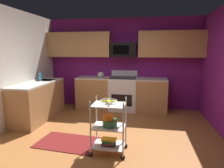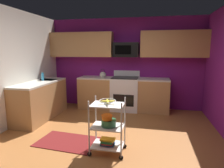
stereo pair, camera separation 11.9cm
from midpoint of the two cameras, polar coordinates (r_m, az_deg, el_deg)
The scene contains 14 objects.
floor at distance 3.80m, azimuth -2.73°, elevation -16.88°, with size 4.40×4.80×0.04m, color #995B2D.
wall_back at distance 5.80m, azimuth 2.54°, elevation 5.98°, with size 4.52×0.06×2.60m, color #751970.
counter_run at distance 5.32m, azimuth -6.93°, elevation -3.54°, with size 3.47×2.28×0.92m.
oven_range at distance 5.59m, azimuth 2.63°, elevation -2.69°, with size 0.76×0.65×1.10m.
upper_cabinets at distance 5.60m, azimuth 2.17°, elevation 11.47°, with size 4.40×0.33×0.70m.
microwave at distance 5.56m, azimuth 2.87°, elevation 9.94°, with size 0.70×0.39×0.40m.
rolling_cart at distance 3.28m, azimuth -1.98°, elevation -12.28°, with size 0.59×0.40×0.91m.
fruit_bowl at distance 3.14m, azimuth -2.03°, elevation -5.11°, with size 0.27×0.27×0.07m.
mixing_bowl_large at distance 3.25m, azimuth -1.68°, elevation -11.21°, with size 0.25×0.25×0.11m.
mixing_bowl_small at distance 3.20m, azimuth -2.19°, elevation -9.68°, with size 0.18×0.18×0.08m.
book_stack at distance 3.39m, azimuth -1.95°, elevation -16.49°, with size 0.25×0.20×0.11m.
kettle at distance 5.62m, azimuth -3.94°, elevation 2.73°, with size 0.21×0.18×0.26m.
dish_soap_bottle at distance 5.28m, azimuth -20.84°, elevation 1.92°, with size 0.06×0.06×0.20m, color #2D8CBF.
floor_rug at distance 3.87m, azimuth -13.70°, elevation -16.20°, with size 1.10×0.70×0.01m, color maroon.
Camera 1 is at (0.71, -3.32, 1.68)m, focal length 31.31 mm.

